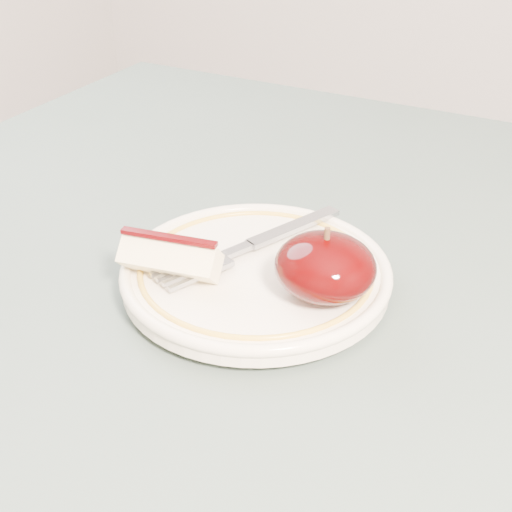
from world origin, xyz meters
The scene contains 5 objects.
table centered at (0.00, 0.00, 0.66)m, with size 0.90×0.90×0.75m.
plate centered at (-0.03, 0.02, 0.76)m, with size 0.20×0.20×0.02m.
apple_half centered at (0.02, 0.01, 0.79)m, with size 0.07×0.07×0.05m.
apple_wedge centered at (-0.08, -0.02, 0.78)m, with size 0.07×0.04×0.03m.
fork centered at (-0.05, 0.03, 0.77)m, with size 0.08×0.16×0.00m.
Camera 1 is at (0.17, -0.37, 1.04)m, focal length 50.00 mm.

